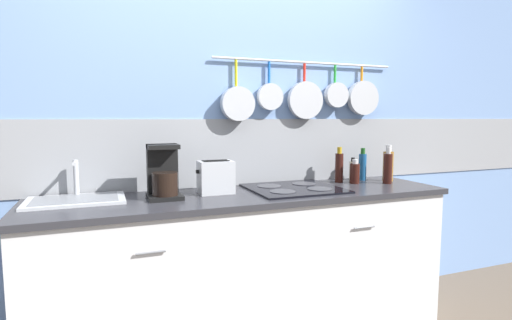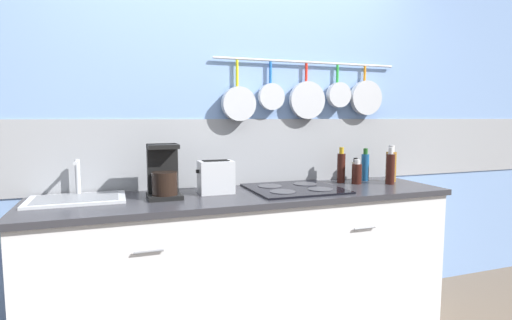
# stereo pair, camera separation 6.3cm
# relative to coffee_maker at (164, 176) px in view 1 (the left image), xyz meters

# --- Properties ---
(wall_back) EXTENTS (7.20, 0.14, 2.60)m
(wall_back) POSITION_rel_coffee_maker_xyz_m (0.49, 0.28, 0.25)
(wall_back) COLOR #7293C6
(wall_back) RESTS_ON ground_plane
(cabinet_base) EXTENTS (2.42, 0.58, 0.86)m
(cabinet_base) POSITION_rel_coffee_maker_xyz_m (0.49, -0.05, -0.59)
(cabinet_base) COLOR silver
(cabinet_base) RESTS_ON ground_plane
(countertop) EXTENTS (2.46, 0.60, 0.03)m
(countertop) POSITION_rel_coffee_maker_xyz_m (0.49, -0.05, -0.14)
(countertop) COLOR #2D2D33
(countertop) RESTS_ON cabinet_base
(sink_basin) EXTENTS (0.50, 0.32, 0.21)m
(sink_basin) POSITION_rel_coffee_maker_xyz_m (-0.45, 0.07, -0.11)
(sink_basin) COLOR #B7BABF
(sink_basin) RESTS_ON countertop
(coffee_maker) EXTENTS (0.19, 0.20, 0.30)m
(coffee_maker) POSITION_rel_coffee_maker_xyz_m (0.00, 0.00, 0.00)
(coffee_maker) COLOR black
(coffee_maker) RESTS_ON countertop
(toaster) EXTENTS (0.22, 0.14, 0.20)m
(toaster) POSITION_rel_coffee_maker_xyz_m (0.31, 0.03, -0.03)
(toaster) COLOR #B7BABF
(toaster) RESTS_ON countertop
(cooktop) EXTENTS (0.55, 0.51, 0.01)m
(cooktop) POSITION_rel_coffee_maker_xyz_m (0.80, -0.02, -0.12)
(cooktop) COLOR black
(cooktop) RESTS_ON countertop
(bottle_hot_sauce) EXTENTS (0.06, 0.06, 0.24)m
(bottle_hot_sauce) POSITION_rel_coffee_maker_xyz_m (1.21, 0.11, -0.02)
(bottle_hot_sauce) COLOR #33140F
(bottle_hot_sauce) RESTS_ON countertop
(bottle_dish_soap) EXTENTS (0.07, 0.07, 0.16)m
(bottle_dish_soap) POSITION_rel_coffee_maker_xyz_m (1.29, 0.03, -0.05)
(bottle_dish_soap) COLOR #33140F
(bottle_dish_soap) RESTS_ON countertop
(bottle_olive_oil) EXTENTS (0.05, 0.05, 0.16)m
(bottle_olive_oil) POSITION_rel_coffee_maker_xyz_m (1.36, 0.16, -0.05)
(bottle_olive_oil) COLOR #BFB799
(bottle_olive_oil) RESTS_ON countertop
(bottle_sesame_oil) EXTENTS (0.05, 0.05, 0.23)m
(bottle_sesame_oil) POSITION_rel_coffee_maker_xyz_m (1.42, 0.13, -0.02)
(bottle_sesame_oil) COLOR navy
(bottle_sesame_oil) RESTS_ON countertop
(bottle_cooking_wine) EXTENTS (0.06, 0.06, 0.25)m
(bottle_cooking_wine) POSITION_rel_coffee_maker_xyz_m (1.49, -0.05, -0.01)
(bottle_cooking_wine) COLOR #33140F
(bottle_cooking_wine) RESTS_ON countertop
(bottle_vinegar) EXTENTS (0.07, 0.07, 0.25)m
(bottle_vinegar) POSITION_rel_coffee_maker_xyz_m (1.57, 0.04, -0.01)
(bottle_vinegar) COLOR #8C5919
(bottle_vinegar) RESTS_ON countertop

